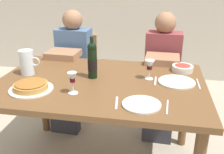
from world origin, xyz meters
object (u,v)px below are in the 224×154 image
at_px(wine_glass_left_diner, 72,79).
at_px(baked_tart, 31,86).
at_px(dining_table, 101,93).
at_px(diner_right, 162,72).
at_px(dinner_plate_left_setting, 177,82).
at_px(chair_right, 162,74).
at_px(dinner_plate_right_setting, 142,104).
at_px(wine_glass_right_diner, 150,66).
at_px(salad_bowl, 183,68).
at_px(diner_left, 71,66).
at_px(wine_bottle, 92,60).
at_px(chair_left, 79,69).
at_px(water_pitcher, 27,64).

bearing_deg(wine_glass_left_diner, baked_tart, -179.82).
bearing_deg(dining_table, diner_right, 56.23).
xyz_separation_m(dinner_plate_left_setting, chair_right, (-0.09, 0.83, -0.27)).
bearing_deg(diner_right, dinner_plate_right_setting, 84.82).
height_order(dining_table, wine_glass_right_diner, wine_glass_right_diner).
distance_m(salad_bowl, diner_left, 1.12).
bearing_deg(dining_table, baked_tart, -151.23).
bearing_deg(diner_right, salad_bowl, 115.56).
xyz_separation_m(wine_glass_left_diner, chair_right, (0.58, 1.13, -0.37)).
distance_m(wine_bottle, salad_bowl, 0.73).
bearing_deg(chair_left, wine_glass_right_diner, 137.74).
bearing_deg(diner_left, wine_glass_right_diner, 148.02).
bearing_deg(diner_right, baked_tart, 47.97).
height_order(wine_glass_right_diner, dinner_plate_right_setting, wine_glass_right_diner).
distance_m(wine_glass_right_diner, dinner_plate_left_setting, 0.22).
relative_size(water_pitcher, diner_left, 0.16).
height_order(dinner_plate_left_setting, chair_left, chair_left).
distance_m(wine_bottle, chair_left, 1.00).
relative_size(wine_bottle, chair_right, 0.36).
bearing_deg(wine_glass_left_diner, dinner_plate_right_setting, -10.92).
distance_m(baked_tart, wine_glass_right_diner, 0.84).
xyz_separation_m(wine_glass_left_diner, diner_right, (0.58, 0.90, -0.25)).
bearing_deg(diner_left, dinner_plate_left_setting, 152.11).
relative_size(water_pitcher, chair_left, 0.22).
bearing_deg(chair_right, salad_bowl, 105.97).
xyz_separation_m(baked_tart, chair_right, (0.88, 1.14, -0.29)).
distance_m(salad_bowl, dinner_plate_left_setting, 0.25).
bearing_deg(dinner_plate_left_setting, chair_right, 96.21).
distance_m(water_pitcher, wine_glass_right_diner, 0.93).
relative_size(salad_bowl, diner_left, 0.14).
bearing_deg(chair_right, baked_tart, 54.35).
bearing_deg(dinner_plate_left_setting, dinner_plate_right_setting, -119.73).
distance_m(dining_table, diner_left, 0.80).
distance_m(dining_table, chair_left, 1.01).
xyz_separation_m(salad_bowl, chair_left, (-1.05, 0.58, -0.29)).
relative_size(wine_bottle, diner_right, 0.27).
bearing_deg(wine_glass_left_diner, chair_right, 62.83).
bearing_deg(wine_glass_right_diner, diner_left, 145.34).
bearing_deg(wine_glass_right_diner, chair_left, 135.06).
xyz_separation_m(wine_bottle, diner_left, (-0.38, 0.60, -0.28)).
relative_size(dinner_plate_left_setting, dinner_plate_right_setting, 1.12).
height_order(dining_table, dinner_plate_right_setting, dinner_plate_right_setting).
xyz_separation_m(salad_bowl, diner_left, (-1.05, 0.34, -0.17)).
height_order(dining_table, salad_bowl, salad_bowl).
bearing_deg(water_pitcher, diner_right, 31.35).
relative_size(salad_bowl, chair_left, 0.19).
distance_m(baked_tart, dinner_plate_right_setting, 0.75).
xyz_separation_m(water_pitcher, diner_right, (1.03, 0.63, -0.23)).
xyz_separation_m(dinner_plate_right_setting, diner_left, (-0.78, 0.98, -0.15)).
bearing_deg(baked_tart, water_pitcher, 120.42).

